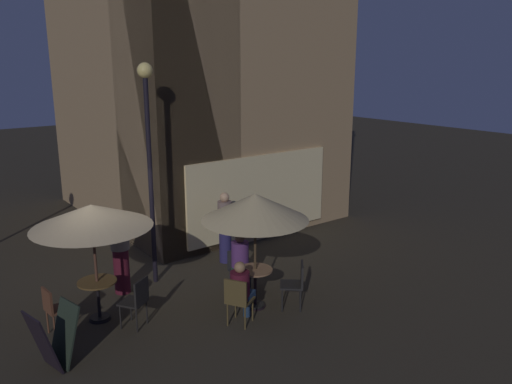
{
  "coord_description": "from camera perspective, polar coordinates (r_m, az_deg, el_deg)",
  "views": [
    {
      "loc": [
        -3.63,
        -9.21,
        4.67
      ],
      "look_at": [
        2.67,
        -1.02,
        2.03
      ],
      "focal_mm": 36.23,
      "sensor_mm": 36.0,
      "label": 1
    }
  ],
  "objects": [
    {
      "name": "street_lamp_near_corner",
      "position": [
        10.75,
        -11.79,
        5.73
      ],
      "size": [
        0.31,
        0.31,
        4.63
      ],
      "color": "black",
      "rests_on": "ground"
    },
    {
      "name": "cafe_chair_1",
      "position": [
        10.81,
        -1.94,
        -8.22
      ],
      "size": [
        0.48,
        0.48,
        0.86
      ],
      "rotation": [
        0.0,
        0.0,
        -1.8
      ],
      "color": "#252527",
      "rests_on": "ground"
    },
    {
      "name": "cafe_table_1",
      "position": [
        10.06,
        -17.06,
        -10.51
      ],
      "size": [
        0.71,
        0.71,
        0.77
      ],
      "color": "black",
      "rests_on": "ground"
    },
    {
      "name": "patron_standing_2",
      "position": [
        12.18,
        -3.43,
        -3.91
      ],
      "size": [
        0.34,
        0.34,
        1.7
      ],
      "rotation": [
        0.0,
        0.0,
        0.71
      ],
      "color": "navy",
      "rests_on": "ground"
    },
    {
      "name": "cafe_chair_2",
      "position": [
        9.42,
        -2.01,
        -11.57
      ],
      "size": [
        0.59,
        0.59,
        0.92
      ],
      "rotation": [
        0.0,
        0.0,
        0.52
      ],
      "color": "#4D3E20",
      "rests_on": "ground"
    },
    {
      "name": "patio_umbrella_0",
      "position": [
        9.59,
        -0.1,
        -1.71
      ],
      "size": [
        2.02,
        2.02,
        2.28
      ],
      "color": "black",
      "rests_on": "ground"
    },
    {
      "name": "cafe_chair_0",
      "position": [
        10.08,
        4.48,
        -9.78
      ],
      "size": [
        0.61,
        0.61,
        0.92
      ],
      "rotation": [
        0.0,
        0.0,
        2.43
      ],
      "color": "black",
      "rests_on": "ground"
    },
    {
      "name": "menu_sandwich_board",
      "position": [
        8.85,
        -21.43,
        -14.76
      ],
      "size": [
        0.77,
        0.68,
        1.0
      ],
      "rotation": [
        0.0,
        0.0,
        0.21
      ],
      "color": "#212B20",
      "rests_on": "ground"
    },
    {
      "name": "patron_seated_0",
      "position": [
        10.62,
        -1.67,
        -7.48
      ],
      "size": [
        0.43,
        0.54,
        1.27
      ],
      "rotation": [
        0.0,
        0.0,
        -1.8
      ],
      "color": "#254530",
      "rests_on": "ground"
    },
    {
      "name": "patio_umbrella_1",
      "position": [
        9.56,
        -17.69,
        -2.59
      ],
      "size": [
        2.14,
        2.14,
        2.22
      ],
      "color": "black",
      "rests_on": "ground"
    },
    {
      "name": "cafe_chair_3",
      "position": [
        9.79,
        -21.46,
        -11.69
      ],
      "size": [
        0.42,
        0.42,
        0.88
      ],
      "rotation": [
        0.0,
        0.0,
        0.09
      ],
      "color": "brown",
      "rests_on": "ground"
    },
    {
      "name": "patron_standing_3",
      "position": [
        10.93,
        -14.74,
        -6.47
      ],
      "size": [
        0.38,
        0.38,
        1.75
      ],
      "rotation": [
        0.0,
        0.0,
        5.96
      ],
      "color": "#501422",
      "rests_on": "ground"
    },
    {
      "name": "cafe_chair_4",
      "position": [
        9.61,
        -12.99,
        -11.36
      ],
      "size": [
        0.58,
        0.58,
        0.93
      ],
      "rotation": [
        0.0,
        0.0,
        2.14
      ],
      "color": "black",
      "rests_on": "ground"
    },
    {
      "name": "ground_plane",
      "position": [
        10.94,
        -14.79,
        -11.42
      ],
      "size": [
        60.0,
        60.0,
        0.0
      ],
      "primitive_type": "plane",
      "color": "#322C1F"
    },
    {
      "name": "cafe_table_0",
      "position": [
        10.1,
        -0.09,
        -9.75
      ],
      "size": [
        0.67,
        0.67,
        0.79
      ],
      "color": "black",
      "rests_on": "ground"
    },
    {
      "name": "patron_seated_1",
      "position": [
        9.49,
        -1.64,
        -10.5
      ],
      "size": [
        0.54,
        0.49,
        1.2
      ],
      "rotation": [
        0.0,
        0.0,
        0.52
      ],
      "color": "#1F324D",
      "rests_on": "ground"
    },
    {
      "name": "cafe_building",
      "position": [
        14.75,
        -8.28,
        14.76
      ],
      "size": [
        6.34,
        7.5,
        9.63
      ],
      "color": "#9F7E56",
      "rests_on": "ground"
    }
  ]
}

